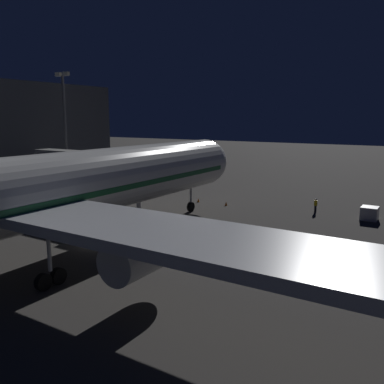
{
  "coord_description": "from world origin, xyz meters",
  "views": [
    {
      "loc": [
        -26.95,
        27.32,
        11.77
      ],
      "look_at": [
        -3.0,
        -10.96,
        3.5
      ],
      "focal_mm": 38.12,
      "sensor_mm": 36.0,
      "label": 1
    }
  ],
  "objects": [
    {
      "name": "traffic_cone_nose_port",
      "position": [
        -2.2,
        -20.96,
        0.28
      ],
      "size": [
        0.36,
        0.36,
        0.55
      ],
      "primitive_type": "cone",
      "color": "orange",
      "rests_on": "ground_plane"
    },
    {
      "name": "baggage_container_mid_row",
      "position": [
        -19.98,
        -22.85,
        0.78
      ],
      "size": [
        1.83,
        1.9,
        1.55
      ],
      "primitive_type": "cube",
      "color": "#B7BABF",
      "rests_on": "ground_plane"
    },
    {
      "name": "jet_bridge",
      "position": [
        11.15,
        -11.32,
        6.0
      ],
      "size": [
        20.6,
        3.4,
        7.54
      ],
      "color": "#9E9E99",
      "rests_on": "ground_plane"
    },
    {
      "name": "apron_floodlight_mast",
      "position": [
        25.5,
        -18.01,
        10.85
      ],
      "size": [
        2.9,
        0.5,
        18.79
      ],
      "color": "#59595E",
      "rests_on": "ground_plane"
    },
    {
      "name": "ground_crew_under_port_wing",
      "position": [
        -13.62,
        -23.24,
        1.01
      ],
      "size": [
        0.4,
        0.4,
        1.84
      ],
      "color": "black",
      "rests_on": "ground_plane"
    },
    {
      "name": "ground_plane",
      "position": [
        0.0,
        0.0,
        0.0
      ],
      "size": [
        320.0,
        320.0,
        0.0
      ],
      "primitive_type": "plane",
      "color": "#383533"
    },
    {
      "name": "traffic_cone_nose_starboard",
      "position": [
        2.2,
        -20.96,
        0.28
      ],
      "size": [
        0.36,
        0.36,
        0.55
      ],
      "primitive_type": "cone",
      "color": "orange",
      "rests_on": "ground_plane"
    }
  ]
}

